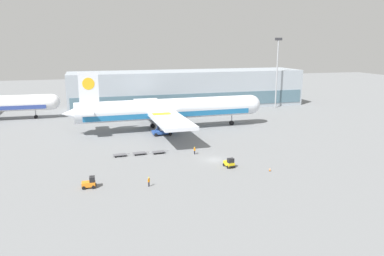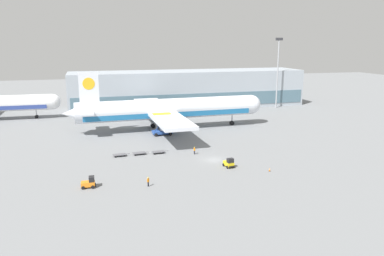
{
  "view_description": "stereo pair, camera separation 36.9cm",
  "coord_description": "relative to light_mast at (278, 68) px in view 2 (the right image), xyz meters",
  "views": [
    {
      "loc": [
        -25.55,
        -72.7,
        24.58
      ],
      "look_at": [
        -0.92,
        13.99,
        4.0
      ],
      "focal_mm": 35.0,
      "sensor_mm": 36.0,
      "label": 1
    },
    {
      "loc": [
        -25.19,
        -72.8,
        24.58
      ],
      "look_at": [
        -0.92,
        13.99,
        4.0
      ],
      "focal_mm": 35.0,
      "sensor_mm": 36.0,
      "label": 2
    }
  ],
  "objects": [
    {
      "name": "terminal_building",
      "position": [
        -31.91,
        11.65,
        -8.11
      ],
      "size": [
        90.0,
        18.2,
        14.0
      ],
      "color": "#9EA8B2",
      "rests_on": "ground_plane"
    },
    {
      "name": "baggage_tug_mid",
      "position": [
        -43.33,
        -61.84,
        -14.22
      ],
      "size": [
        1.94,
        2.62,
        2.0
      ],
      "rotation": [
        0.0,
        0.0,
        -1.43
      ],
      "color": "yellow",
      "rests_on": "ground_plane"
    },
    {
      "name": "light_mast",
      "position": [
        0.0,
        0.0,
        0.0
      ],
      "size": [
        2.8,
        0.5,
        26.43
      ],
      "color": "#9EA0A5",
      "rests_on": "ground_plane"
    },
    {
      "name": "ground_crew_far",
      "position": [
        -47.58,
        -51.28,
        -14.07
      ],
      "size": [
        0.32,
        0.55,
        1.75
      ],
      "rotation": [
        0.0,
        0.0,
        1.87
      ],
      "color": "black",
      "rests_on": "ground_plane"
    },
    {
      "name": "baggage_tug_foreground",
      "position": [
        -70.71,
        -65.52,
        -14.22
      ],
      "size": [
        2.52,
        1.74,
        2.0
      ],
      "rotation": [
        0.0,
        0.0,
        -0.05
      ],
      "color": "orange",
      "rests_on": "ground_plane"
    },
    {
      "name": "airplane_main",
      "position": [
        -48.6,
        -25.27,
        -9.26
      ],
      "size": [
        58.08,
        48.17,
        17.0
      ],
      "rotation": [
        0.0,
        0.0,
        0.02
      ],
      "color": "silver",
      "rests_on": "ground_plane"
    },
    {
      "name": "ground_plane",
      "position": [
        -44.74,
        -56.35,
        -15.1
      ],
      "size": [
        400.0,
        400.0,
        0.0
      ],
      "primitive_type": "plane",
      "color": "slate"
    },
    {
      "name": "baggage_dolly_second",
      "position": [
        -59.63,
        -48.27,
        -14.71
      ],
      "size": [
        3.75,
        1.72,
        0.48
      ],
      "rotation": [
        0.0,
        0.0,
        0.08
      ],
      "color": "#56565B",
      "rests_on": "ground_plane"
    },
    {
      "name": "baggage_dolly_lead",
      "position": [
        -64.01,
        -48.4,
        -14.71
      ],
      "size": [
        3.75,
        1.72,
        0.48
      ],
      "rotation": [
        0.0,
        0.0,
        0.08
      ],
      "color": "#56565B",
      "rests_on": "ground_plane"
    },
    {
      "name": "traffic_cone_near",
      "position": [
        -36.53,
        -66.24,
        -14.76
      ],
      "size": [
        0.4,
        0.4,
        0.69
      ],
      "color": "black",
      "rests_on": "ground_plane"
    },
    {
      "name": "baggage_dolly_third",
      "position": [
        -55.33,
        -48.48,
        -14.71
      ],
      "size": [
        3.75,
        1.72,
        0.48
      ],
      "rotation": [
        0.0,
        0.0,
        0.08
      ],
      "color": "#56565B",
      "rests_on": "ground_plane"
    },
    {
      "name": "ground_crew_near",
      "position": [
        -60.72,
        -67.73,
        -14.09
      ],
      "size": [
        0.4,
        0.45,
        1.72
      ],
      "rotation": [
        0.0,
        0.0,
        0.86
      ],
      "color": "black",
      "rests_on": "ground_plane"
    },
    {
      "name": "scissor_lift_loader",
      "position": [
        -51.09,
        -31.34,
        -12.88
      ],
      "size": [
        5.27,
        3.47,
        5.9
      ],
      "rotation": [
        0.0,
        0.0,
        0.02
      ],
      "color": "#284C99",
      "rests_on": "ground_plane"
    }
  ]
}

